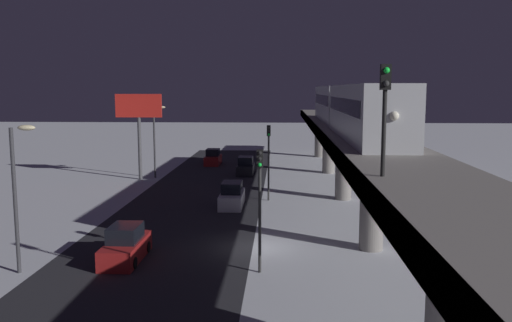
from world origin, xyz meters
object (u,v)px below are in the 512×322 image
object	(u,v)px
sedan_red	(126,246)
commercial_billboard	(139,114)
sedan_white	(232,196)
traffic_light_near	(260,193)
subway_train	(347,106)
sedan_red_2	(213,158)
traffic_light_mid	(269,151)
rail_signal	(385,101)
sedan_black	(246,167)

from	to	relation	value
sedan_red	commercial_billboard	size ratio (longest dim) A/B	0.52
sedan_white	traffic_light_near	size ratio (longest dim) A/B	0.74
subway_train	sedan_red	distance (m)	22.09
sedan_red_2	traffic_light_mid	world-z (taller)	traffic_light_mid
sedan_red_2	commercial_billboard	bearing A→B (deg)	61.48
sedan_red	sedan_red_2	bearing A→B (deg)	-90.00
rail_signal	traffic_light_mid	bearing A→B (deg)	-79.47
sedan_red_2	traffic_light_near	bearing A→B (deg)	100.70
sedan_white	traffic_light_near	bearing A→B (deg)	-79.57
subway_train	commercial_billboard	world-z (taller)	subway_train
sedan_red_2	sedan_white	world-z (taller)	same
traffic_light_near	sedan_black	bearing A→B (deg)	-84.85
sedan_red	sedan_red_2	xyz separation A→B (m)	(0.00, -38.00, 0.01)
sedan_white	traffic_light_near	world-z (taller)	traffic_light_near
rail_signal	sedan_white	distance (m)	25.70
commercial_billboard	sedan_red	bearing A→B (deg)	103.13
rail_signal	sedan_red	size ratio (longest dim) A/B	0.86
sedan_red	commercial_billboard	distance (m)	27.96
sedan_red	traffic_light_mid	xyz separation A→B (m)	(-7.50, -16.42, 3.41)
sedan_black	traffic_light_mid	xyz separation A→B (m)	(-2.90, 14.05, 3.40)
sedan_red	traffic_light_mid	size ratio (longest dim) A/B	0.73
subway_train	commercial_billboard	bearing A→B (deg)	-28.73
subway_train	traffic_light_near	world-z (taller)	subway_train
traffic_light_mid	sedan_black	bearing A→B (deg)	-78.33
sedan_black	commercial_billboard	world-z (taller)	commercial_billboard
subway_train	traffic_light_mid	size ratio (longest dim) A/B	5.76
sedan_white	commercial_billboard	xyz separation A→B (m)	(10.80, -12.52, 6.03)
traffic_light_mid	commercial_billboard	world-z (taller)	commercial_billboard
rail_signal	sedan_white	world-z (taller)	rail_signal
subway_train	sedan_black	bearing A→B (deg)	-58.06
subway_train	traffic_light_mid	xyz separation A→B (m)	(6.39, -0.86, -3.86)
sedan_white	traffic_light_mid	xyz separation A→B (m)	(-2.90, -2.37, 3.40)
sedan_red	traffic_light_near	bearing A→B (deg)	167.30
rail_signal	traffic_light_mid	world-z (taller)	rail_signal
sedan_black	traffic_light_near	size ratio (longest dim) A/B	0.68
sedan_black	traffic_light_mid	size ratio (longest dim) A/B	0.68
commercial_billboard	sedan_red_2	bearing A→B (deg)	-118.52
commercial_billboard	rail_signal	bearing A→B (deg)	117.35
sedan_red	traffic_light_near	xyz separation A→B (m)	(-7.50, 1.69, 3.41)
subway_train	traffic_light_mid	world-z (taller)	subway_train
rail_signal	traffic_light_near	xyz separation A→B (m)	(4.74, -7.37, -4.81)
rail_signal	sedan_red	world-z (taller)	rail_signal
sedan_black	sedan_red_2	bearing A→B (deg)	121.44
sedan_red	sedan_black	bearing A→B (deg)	-98.58
subway_train	sedan_white	size ratio (longest dim) A/B	7.79
rail_signal	traffic_light_near	distance (m)	10.00
sedan_red_2	traffic_light_mid	xyz separation A→B (m)	(-7.50, 21.57, 3.40)
rail_signal	sedan_red_2	bearing A→B (deg)	-75.42
subway_train	sedan_red_2	world-z (taller)	subway_train
traffic_light_near	traffic_light_mid	xyz separation A→B (m)	(0.00, -18.12, 0.00)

